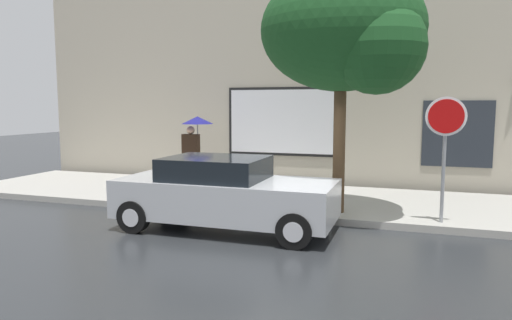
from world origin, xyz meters
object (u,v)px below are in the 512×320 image
(pedestrian_with_umbrella, at_px, (195,132))
(parked_car, at_px, (224,194))
(fire_hydrant, at_px, (252,192))
(street_tree, at_px, (349,33))
(stop_sign, at_px, (445,134))

(pedestrian_with_umbrella, bearing_deg, parked_car, -57.10)
(fire_hydrant, bearing_deg, street_tree, -0.10)
(pedestrian_with_umbrella, xyz_separation_m, stop_sign, (6.64, -2.62, 0.20))
(fire_hydrant, bearing_deg, stop_sign, -2.88)
(fire_hydrant, distance_m, pedestrian_with_umbrella, 3.76)
(parked_car, bearing_deg, stop_sign, 17.62)
(parked_car, xyz_separation_m, street_tree, (2.18, 1.50, 3.22))
(fire_hydrant, height_order, pedestrian_with_umbrella, pedestrian_with_umbrella)
(fire_hydrant, bearing_deg, pedestrian_with_umbrella, 137.25)
(parked_car, relative_size, pedestrian_with_umbrella, 2.15)
(fire_hydrant, relative_size, pedestrian_with_umbrella, 0.35)
(pedestrian_with_umbrella, relative_size, stop_sign, 0.81)
(pedestrian_with_umbrella, bearing_deg, fire_hydrant, -42.75)
(fire_hydrant, relative_size, street_tree, 0.14)
(fire_hydrant, xyz_separation_m, street_tree, (2.10, -0.00, 3.44))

